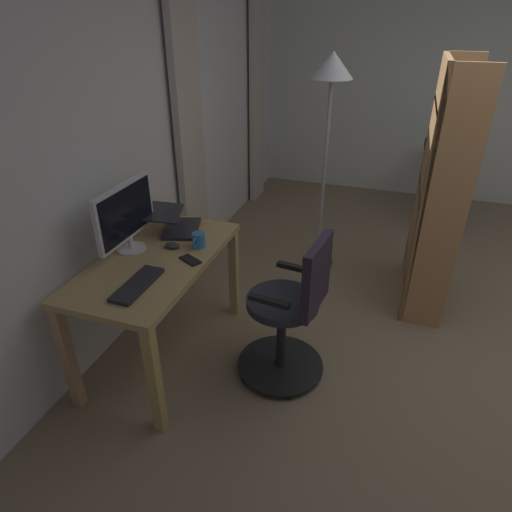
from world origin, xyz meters
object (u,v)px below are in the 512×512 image
(cell_phone_by_monitor, at_px, (190,260))
(laptop, at_px, (175,223))
(computer_mouse, at_px, (172,246))
(desk, at_px, (158,273))
(floor_lamp, at_px, (331,91))
(computer_keyboard, at_px, (137,285))
(mug_tea, at_px, (198,240))
(bookshelf, at_px, (433,191))
(computer_monitor, at_px, (126,214))
(office_chair, at_px, (291,314))
(piano_keyboard, at_px, (442,157))

(cell_phone_by_monitor, bearing_deg, laptop, -113.62)
(cell_phone_by_monitor, bearing_deg, computer_mouse, -93.99)
(desk, bearing_deg, floor_lamp, 155.13)
(computer_keyboard, bearing_deg, mug_tea, 167.27)
(bookshelf, bearing_deg, laptop, -61.40)
(computer_monitor, bearing_deg, computer_keyboard, 37.11)
(desk, relative_size, office_chair, 1.25)
(computer_keyboard, distance_m, piano_keyboard, 3.63)
(computer_keyboard, xyz_separation_m, piano_keyboard, (-3.23, 1.66, -0.03))
(mug_tea, xyz_separation_m, piano_keyboard, (-2.70, 1.54, -0.07))
(laptop, relative_size, piano_keyboard, 0.39)
(desk, xyz_separation_m, office_chair, (-0.08, 0.85, -0.17))
(floor_lamp, bearing_deg, desk, -24.87)
(office_chair, height_order, computer_keyboard, office_chair)
(cell_phone_by_monitor, bearing_deg, computer_keyboard, 4.72)
(office_chair, relative_size, mug_tea, 7.65)
(laptop, height_order, computer_mouse, laptop)
(desk, height_order, laptop, laptop)
(floor_lamp, bearing_deg, laptop, -33.80)
(piano_keyboard, bearing_deg, bookshelf, -6.62)
(desk, xyz_separation_m, cell_phone_by_monitor, (-0.03, 0.22, 0.12))
(office_chair, xyz_separation_m, computer_mouse, (-0.06, -0.81, 0.30))
(floor_lamp, bearing_deg, computer_monitor, -31.29)
(desk, distance_m, computer_keyboard, 0.35)
(piano_keyboard, xyz_separation_m, floor_lamp, (1.34, -1.00, 0.80))
(computer_monitor, relative_size, computer_mouse, 5.63)
(desk, xyz_separation_m, mug_tea, (-0.21, 0.19, 0.16))
(computer_monitor, bearing_deg, bookshelf, 124.81)
(floor_lamp, bearing_deg, bookshelf, 71.93)
(computer_mouse, xyz_separation_m, mug_tea, (-0.07, 0.15, 0.03))
(laptop, bearing_deg, cell_phone_by_monitor, 20.46)
(computer_keyboard, relative_size, floor_lamp, 0.20)
(computer_mouse, distance_m, piano_keyboard, 3.25)
(bookshelf, bearing_deg, computer_monitor, -55.19)
(bookshelf, xyz_separation_m, floor_lamp, (-0.28, -0.86, 0.62))
(office_chair, relative_size, floor_lamp, 0.54)
(desk, xyz_separation_m, computer_mouse, (-0.14, 0.04, 0.13))
(floor_lamp, bearing_deg, office_chair, 4.54)
(computer_mouse, distance_m, cell_phone_by_monitor, 0.21)
(computer_keyboard, bearing_deg, desk, -167.13)
(desk, distance_m, computer_monitor, 0.41)
(computer_mouse, height_order, piano_keyboard, piano_keyboard)
(office_chair, xyz_separation_m, floor_lamp, (-1.49, -0.12, 1.06))
(computer_monitor, xyz_separation_m, piano_keyboard, (-2.87, 1.93, -0.26))
(laptop, height_order, piano_keyboard, laptop)
(laptop, bearing_deg, desk, -8.70)
(computer_keyboard, bearing_deg, computer_mouse, -175.91)
(computer_mouse, xyz_separation_m, piano_keyboard, (-2.77, 1.69, -0.04))
(office_chair, relative_size, bookshelf, 0.54)
(desk, xyz_separation_m, computer_monitor, (-0.04, -0.20, 0.35))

